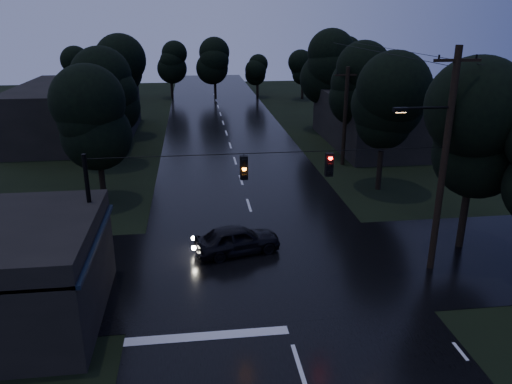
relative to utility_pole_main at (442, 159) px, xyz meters
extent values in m
cube|color=black|center=(-7.41, 19.00, -5.26)|extent=(12.00, 120.00, 0.02)
cube|color=black|center=(-7.41, 1.00, -5.26)|extent=(60.00, 9.00, 0.02)
cube|color=black|center=(-17.41, -2.00, -2.06)|extent=(6.00, 7.00, 0.12)
cube|color=black|center=(-14.41, -2.00, -2.06)|extent=(0.30, 7.00, 0.15)
cylinder|color=black|center=(-14.61, -5.00, -3.76)|extent=(0.10, 0.10, 3.00)
cylinder|color=black|center=(-14.61, 1.00, -3.76)|extent=(0.10, 0.10, 3.00)
cube|color=#FFC766|center=(-14.46, -3.50, -2.76)|extent=(0.06, 1.60, 0.50)
cube|color=#FFC766|center=(-14.46, -0.80, -2.76)|extent=(0.06, 1.20, 0.50)
cube|color=black|center=(6.59, 23.00, -3.06)|extent=(10.00, 14.00, 4.40)
cube|color=black|center=(-21.41, 29.00, -2.76)|extent=(10.00, 16.00, 5.00)
cylinder|color=black|center=(0.09, 0.00, -0.26)|extent=(0.30, 0.30, 10.00)
cube|color=black|center=(0.09, 0.00, 4.14)|extent=(2.00, 0.12, 0.12)
cylinder|color=black|center=(-1.01, 0.00, 2.24)|extent=(2.20, 0.10, 0.10)
cube|color=black|center=(-2.11, 0.00, 2.19)|extent=(0.60, 0.25, 0.18)
cube|color=#FFB266|center=(-2.11, 0.00, 2.09)|extent=(0.45, 0.18, 0.03)
cylinder|color=black|center=(0.89, 17.00, -1.51)|extent=(0.30, 0.30, 7.50)
cube|color=black|center=(0.89, 17.00, 1.64)|extent=(2.00, 0.12, 0.12)
cylinder|color=black|center=(-14.91, 0.00, -2.26)|extent=(0.18, 0.18, 6.00)
cylinder|color=black|center=(-7.41, 0.00, 0.54)|extent=(15.00, 0.03, 0.03)
cube|color=black|center=(-8.61, 0.00, -0.06)|extent=(0.32, 0.25, 1.00)
sphere|color=orange|center=(-8.61, -0.15, -0.06)|extent=(0.18, 0.18, 0.18)
cube|color=black|center=(-5.01, 0.00, -0.06)|extent=(0.32, 0.25, 1.00)
sphere|color=#FF0C07|center=(-5.01, -0.15, -0.06)|extent=(0.18, 0.18, 0.18)
cylinder|color=black|center=(2.59, 2.00, -3.86)|extent=(0.36, 0.36, 2.80)
sphere|color=black|center=(2.59, 2.00, -0.46)|extent=(4.48, 4.48, 4.48)
sphere|color=black|center=(2.59, 2.00, 0.74)|extent=(4.48, 4.48, 4.48)
sphere|color=black|center=(2.59, 2.00, 1.94)|extent=(4.48, 4.48, 4.48)
cylinder|color=black|center=(-16.41, 11.00, -4.03)|extent=(0.36, 0.36, 2.45)
sphere|color=black|center=(-16.41, 11.00, -1.06)|extent=(3.92, 3.92, 3.92)
sphere|color=black|center=(-16.41, 11.00, -0.01)|extent=(3.92, 3.92, 3.92)
sphere|color=black|center=(-16.41, 11.00, 1.04)|extent=(3.92, 3.92, 3.92)
cylinder|color=black|center=(-17.01, 19.00, -3.95)|extent=(0.36, 0.36, 2.62)
sphere|color=black|center=(-17.01, 19.00, -0.76)|extent=(4.20, 4.20, 4.20)
sphere|color=black|center=(-17.01, 19.00, 0.37)|extent=(4.20, 4.20, 4.20)
sphere|color=black|center=(-17.01, 19.00, 1.49)|extent=(4.20, 4.20, 4.20)
cylinder|color=black|center=(-17.61, 29.00, -3.86)|extent=(0.36, 0.36, 2.80)
sphere|color=black|center=(-17.61, 29.00, -0.46)|extent=(4.48, 4.48, 4.48)
sphere|color=black|center=(-17.61, 29.00, 0.74)|extent=(4.48, 4.48, 4.48)
sphere|color=black|center=(-17.61, 29.00, 1.94)|extent=(4.48, 4.48, 4.48)
cylinder|color=black|center=(1.59, 11.00, -3.95)|extent=(0.36, 0.36, 2.62)
sphere|color=black|center=(1.59, 11.00, -0.76)|extent=(4.20, 4.20, 4.20)
sphere|color=black|center=(1.59, 11.00, 0.37)|extent=(4.20, 4.20, 4.20)
sphere|color=black|center=(1.59, 11.00, 1.49)|extent=(4.20, 4.20, 4.20)
cylinder|color=black|center=(2.19, 19.00, -3.86)|extent=(0.36, 0.36, 2.80)
sphere|color=black|center=(2.19, 19.00, -0.46)|extent=(4.48, 4.48, 4.48)
sphere|color=black|center=(2.19, 19.00, 0.74)|extent=(4.48, 4.48, 4.48)
sphere|color=black|center=(2.19, 19.00, 1.94)|extent=(4.48, 4.48, 4.48)
cylinder|color=black|center=(2.79, 29.00, -3.77)|extent=(0.36, 0.36, 2.97)
sphere|color=black|center=(2.79, 29.00, -0.16)|extent=(4.76, 4.76, 4.76)
sphere|color=black|center=(2.79, 29.00, 1.12)|extent=(4.76, 4.76, 4.76)
sphere|color=black|center=(2.79, 29.00, 2.39)|extent=(4.76, 4.76, 4.76)
imported|color=black|center=(-8.70, 2.68, -4.54)|extent=(4.51, 2.65, 1.44)
camera|label=1|loc=(-10.58, -19.53, 5.90)|focal=35.00mm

